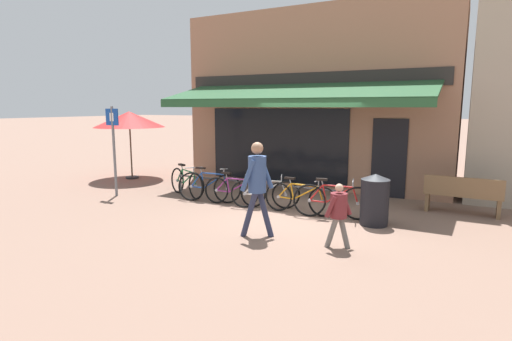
{
  "coord_description": "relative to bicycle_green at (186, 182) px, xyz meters",
  "views": [
    {
      "loc": [
        3.33,
        -7.96,
        2.41
      ],
      "look_at": [
        -0.62,
        -0.46,
        1.05
      ],
      "focal_mm": 28.0,
      "sensor_mm": 36.0,
      "label": 1
    }
  ],
  "objects": [
    {
      "name": "pedestrian_adult",
      "position": [
        3.28,
        -2.12,
        0.71
      ],
      "size": [
        0.59,
        0.57,
        1.79
      ],
      "rotation": [
        0.0,
        0.0,
        0.06
      ],
      "color": "#282D47",
      "rests_on": "ground_plane"
    },
    {
      "name": "shop_front",
      "position": [
        2.45,
        3.91,
        2.23
      ],
      "size": [
        8.02,
        5.01,
        5.23
      ],
      "color": "#9E7056",
      "rests_on": "ground_plane"
    },
    {
      "name": "ground_plane",
      "position": [
        3.3,
        -0.55,
        -0.38
      ],
      "size": [
        160.0,
        160.0,
        0.0
      ],
      "primitive_type": "plane",
      "color": "#846656"
    },
    {
      "name": "pedestrian_child",
      "position": [
        4.79,
        -2.02,
        0.29
      ],
      "size": [
        0.44,
        0.41,
        1.14
      ],
      "rotation": [
        0.0,
        0.0,
        -0.17
      ],
      "color": "slate",
      "rests_on": "ground_plane"
    },
    {
      "name": "bicycle_blue",
      "position": [
        0.91,
        -0.24,
        0.01
      ],
      "size": [
        1.73,
        0.64,
        0.9
      ],
      "rotation": [
        -0.14,
        0.0,
        0.2
      ],
      "color": "black",
      "rests_on": "ground_plane"
    },
    {
      "name": "bicycle_silver",
      "position": [
        2.47,
        -0.17,
        -0.02
      ],
      "size": [
        1.57,
        0.79,
        0.83
      ],
      "rotation": [
        -0.07,
        0.0,
        0.4
      ],
      "color": "black",
      "rests_on": "ground_plane"
    },
    {
      "name": "bicycle_orange",
      "position": [
        3.39,
        -0.24,
        -0.02
      ],
      "size": [
        1.75,
        0.52,
        0.83
      ],
      "rotation": [
        -0.07,
        0.0,
        0.01
      ],
      "color": "black",
      "rests_on": "ground_plane"
    },
    {
      "name": "bike_rack_rail",
      "position": [
        2.07,
        0.02,
        0.1
      ],
      "size": [
        4.65,
        0.04,
        0.57
      ],
      "color": "#47494F",
      "rests_on": "ground_plane"
    },
    {
      "name": "cafe_parasol",
      "position": [
        -3.31,
        1.33,
        1.59
      ],
      "size": [
        2.32,
        2.32,
        2.25
      ],
      "color": "#4C3D2D",
      "rests_on": "ground_plane"
    },
    {
      "name": "bicycle_green",
      "position": [
        0.0,
        0.0,
        0.0
      ],
      "size": [
        1.61,
        0.77,
        0.86
      ],
      "rotation": [
        -0.04,
        0.0,
        -0.41
      ],
      "color": "black",
      "rests_on": "ground_plane"
    },
    {
      "name": "bicycle_purple",
      "position": [
        1.66,
        -0.23,
        -0.03
      ],
      "size": [
        1.66,
        0.52,
        0.82
      ],
      "rotation": [
        -0.13,
        0.0,
        0.1
      ],
      "color": "black",
      "rests_on": "ground_plane"
    },
    {
      "name": "parking_sign",
      "position": [
        -1.72,
        -0.86,
        1.09
      ],
      "size": [
        0.44,
        0.07,
        2.42
      ],
      "color": "slate",
      "rests_on": "ground_plane"
    },
    {
      "name": "litter_bin",
      "position": [
        5.07,
        -0.34,
        0.15
      ],
      "size": [
        0.58,
        0.58,
        1.06
      ],
      "color": "black",
      "rests_on": "ground_plane"
    },
    {
      "name": "bicycle_red",
      "position": [
        4.17,
        -0.27,
        0.01
      ],
      "size": [
        1.73,
        0.57,
        0.87
      ],
      "rotation": [
        -0.02,
        0.0,
        0.22
      ],
      "color": "black",
      "rests_on": "ground_plane"
    },
    {
      "name": "park_bench",
      "position": [
        6.65,
        1.38,
        0.08
      ],
      "size": [
        1.61,
        0.49,
        0.87
      ],
      "rotation": [
        0.0,
        0.0,
        -0.03
      ],
      "color": "brown",
      "rests_on": "ground_plane"
    }
  ]
}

